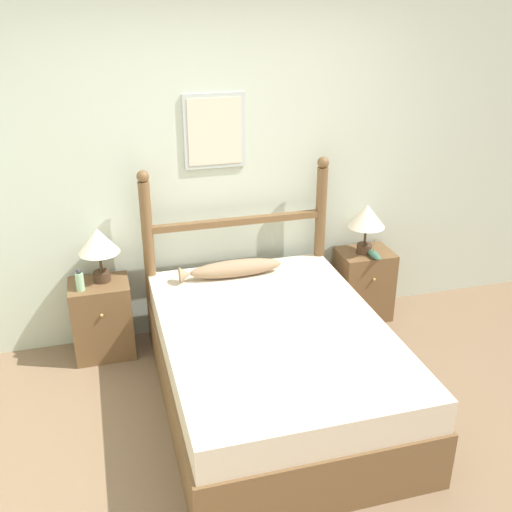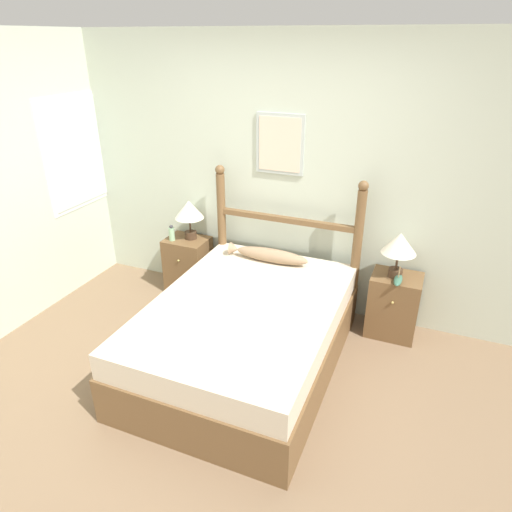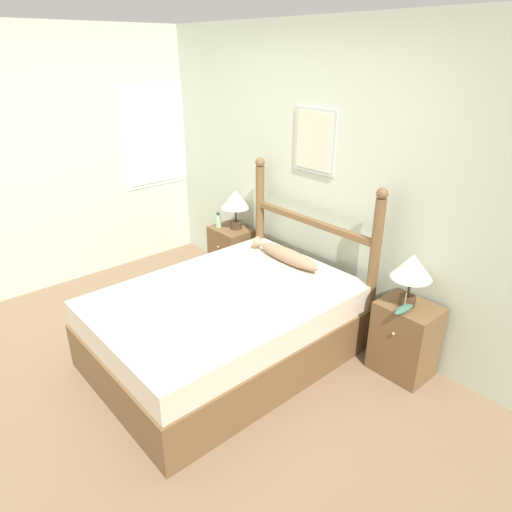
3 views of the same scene
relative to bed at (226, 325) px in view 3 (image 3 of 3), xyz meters
name	(u,v)px [view 3 (image 3 of 3)]	position (x,y,z in m)	size (l,w,h in m)	color
ground_plane	(158,381)	(-0.09, -0.59, -0.29)	(16.00, 16.00, 0.00)	#7A6047
wall_back	(319,178)	(-0.09, 1.14, 0.99)	(6.40, 0.08, 2.55)	beige
wall_left	(36,165)	(-2.22, -0.57, 0.99)	(0.08, 6.40, 2.55)	beige
bed	(226,325)	(0.00, 0.00, 0.00)	(1.43, 2.01, 0.59)	brown
headboard	(310,243)	(0.00, 0.96, 0.45)	(1.43, 0.09, 1.39)	brown
nightstand_left	(232,254)	(-1.06, 0.91, 0.00)	(0.43, 0.36, 0.59)	brown
nightstand_right	(405,339)	(1.06, 0.91, 0.00)	(0.43, 0.36, 0.59)	brown
table_lamp_left	(235,201)	(-1.02, 0.94, 0.60)	(0.29, 0.29, 0.41)	#422D1E
table_lamp_right	(412,268)	(1.03, 0.89, 0.60)	(0.29, 0.29, 0.41)	#422D1E
bottle	(218,220)	(-1.18, 0.83, 0.37)	(0.06, 0.06, 0.17)	#99C699
model_boat	(404,308)	(1.07, 0.80, 0.32)	(0.07, 0.22, 0.15)	#386651
fish_pillow	(286,255)	(-0.09, 0.76, 0.36)	(0.77, 0.14, 0.13)	#997A5B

